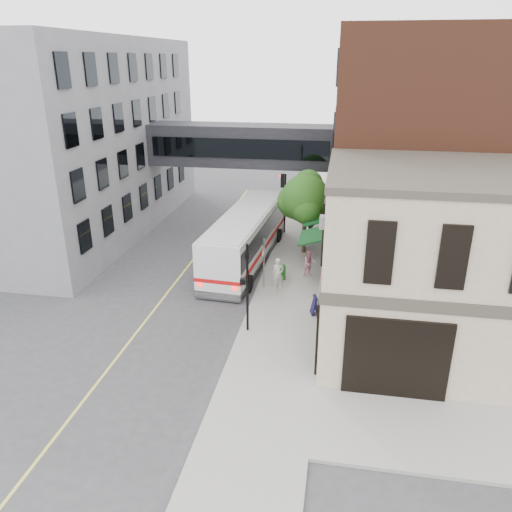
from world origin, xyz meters
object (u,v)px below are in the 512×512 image
at_px(pedestrian_a, 278,274).
at_px(sandwich_board, 315,305).
at_px(pedestrian_c, 310,233).
at_px(newspaper_box, 282,272).
at_px(bus, 246,235).
at_px(pedestrian_b, 310,263).

xyz_separation_m(pedestrian_a, sandwich_board, (2.30, -2.75, -0.41)).
distance_m(pedestrian_a, pedestrian_c, 8.02).
height_order(pedestrian_a, sandwich_board, pedestrian_a).
bearing_deg(pedestrian_c, newspaper_box, -70.25).
xyz_separation_m(pedestrian_c, newspaper_box, (-1.22, -6.56, -0.35)).
relative_size(bus, sandwich_board, 12.21).
relative_size(bus, pedestrian_b, 7.56).
xyz_separation_m(bus, sandwich_board, (4.96, -6.83, -1.19)).
distance_m(pedestrian_a, pedestrian_b, 2.77).
xyz_separation_m(pedestrian_a, pedestrian_b, (1.64, 2.23, -0.10)).
xyz_separation_m(pedestrian_c, sandwich_board, (1.03, -10.67, -0.28)).
height_order(bus, pedestrian_b, bus).
bearing_deg(pedestrian_a, bus, 103.13).
xyz_separation_m(pedestrian_b, newspaper_box, (-1.59, -0.86, -0.39)).
relative_size(pedestrian_a, pedestrian_b, 1.12).
distance_m(pedestrian_b, newspaper_box, 1.85).
xyz_separation_m(bus, pedestrian_c, (3.93, 3.84, -0.92)).
relative_size(pedestrian_b, sandwich_board, 1.62).
height_order(pedestrian_c, newspaper_box, pedestrian_c).
bearing_deg(newspaper_box, pedestrian_c, 66.65).
distance_m(pedestrian_b, sandwich_board, 5.03).
bearing_deg(pedestrian_a, sandwich_board, -70.18).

